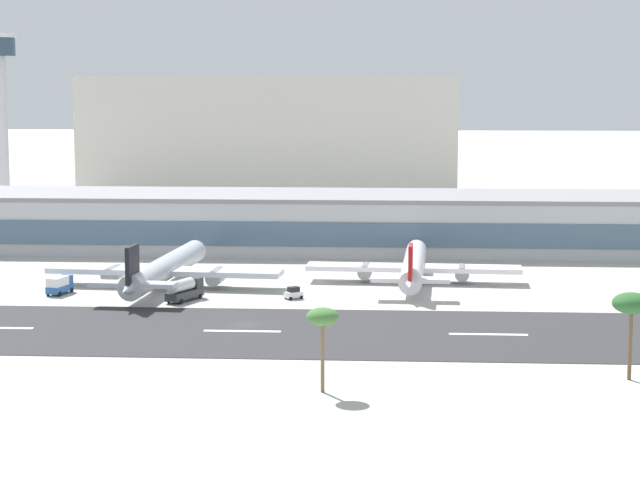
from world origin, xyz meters
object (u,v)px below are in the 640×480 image
(distant_hotel_block, at_px, (269,140))
(service_box_truck_2, at_px, (60,284))
(service_fuel_truck_0, at_px, (185,289))
(palm_tree_1, at_px, (632,305))
(airliner_black_tail_gate_0, at_px, (163,270))
(terminal_building, at_px, (308,221))
(service_baggage_tug_1, at_px, (294,293))
(airliner_red_tail_gate_1, at_px, (413,267))
(palm_tree_0, at_px, (323,319))

(distant_hotel_block, height_order, service_box_truck_2, distant_hotel_block)
(service_fuel_truck_0, distance_m, palm_tree_1, 84.73)
(palm_tree_1, bearing_deg, service_box_truck_2, 148.47)
(airliner_black_tail_gate_0, relative_size, service_fuel_truck_0, 5.77)
(terminal_building, bearing_deg, distant_hotel_block, 101.06)
(airliner_black_tail_gate_0, distance_m, palm_tree_1, 97.42)
(service_baggage_tug_1, height_order, service_box_truck_2, service_box_truck_2)
(airliner_black_tail_gate_0, distance_m, service_box_truck_2, 19.08)
(service_box_truck_2, bearing_deg, airliner_red_tail_gate_1, -61.95)
(terminal_building, distance_m, service_fuel_truck_0, 66.72)
(airliner_black_tail_gate_0, height_order, palm_tree_1, palm_tree_1)
(airliner_black_tail_gate_0, relative_size, service_baggage_tug_1, 14.44)
(airliner_black_tail_gate_0, bearing_deg, service_baggage_tug_1, -106.06)
(service_baggage_tug_1, bearing_deg, palm_tree_0, -118.82)
(terminal_building, xyz_separation_m, service_fuel_truck_0, (-17.11, -64.34, -4.39))
(airliner_black_tail_gate_0, distance_m, service_fuel_truck_0, 14.15)
(terminal_building, bearing_deg, airliner_black_tail_gate_0, -114.37)
(palm_tree_0, height_order, palm_tree_1, palm_tree_1)
(distant_hotel_block, bearing_deg, airliner_red_tail_gate_1, -73.25)
(service_fuel_truck_0, bearing_deg, palm_tree_0, -130.54)
(service_baggage_tug_1, height_order, palm_tree_1, palm_tree_1)
(distant_hotel_block, relative_size, service_fuel_truck_0, 12.95)
(airliner_black_tail_gate_0, relative_size, palm_tree_1, 4.41)
(service_fuel_truck_0, bearing_deg, service_baggage_tug_1, -56.90)
(terminal_building, bearing_deg, airliner_red_tail_gate_1, -62.01)
(distant_hotel_block, distance_m, service_box_truck_2, 157.87)
(distant_hotel_block, distance_m, palm_tree_0, 221.90)
(service_baggage_tug_1, relative_size, palm_tree_0, 0.33)
(service_box_truck_2, bearing_deg, palm_tree_1, -106.97)
(airliner_red_tail_gate_1, distance_m, palm_tree_0, 81.05)
(service_baggage_tug_1, distance_m, palm_tree_0, 63.49)
(terminal_building, bearing_deg, service_baggage_tug_1, -88.25)
(distant_hotel_block, bearing_deg, terminal_building, -78.94)
(distant_hotel_block, bearing_deg, service_baggage_tug_1, -82.53)
(distant_hotel_block, relative_size, service_baggage_tug_1, 32.43)
(airliner_red_tail_gate_1, relative_size, palm_tree_0, 4.41)
(service_baggage_tug_1, xyz_separation_m, palm_tree_0, (8.86, -62.32, 8.30))
(distant_hotel_block, xyz_separation_m, service_box_truck_2, (-22.13, -155.28, -17.93))
(distant_hotel_block, xyz_separation_m, service_baggage_tug_1, (20.63, -157.37, -18.67))
(palm_tree_0, bearing_deg, palm_tree_1, 12.20)
(distant_hotel_block, distance_m, palm_tree_1, 222.34)
(palm_tree_0, bearing_deg, airliner_red_tail_gate_1, 81.03)
(service_box_truck_2, distance_m, palm_tree_0, 82.89)
(distant_hotel_block, xyz_separation_m, airliner_red_tail_gate_1, (42.10, -139.87, -16.57))
(terminal_building, xyz_separation_m, palm_tree_1, (50.19, -115.20, 3.54))
(service_fuel_truck_0, relative_size, palm_tree_0, 0.82)
(palm_tree_1, bearing_deg, palm_tree_0, -167.80)
(airliner_red_tail_gate_1, distance_m, palm_tree_1, 76.48)
(service_fuel_truck_0, bearing_deg, service_box_truck_2, 102.42)
(terminal_building, xyz_separation_m, airliner_black_tail_gate_0, (-23.44, -51.76, -3.04))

